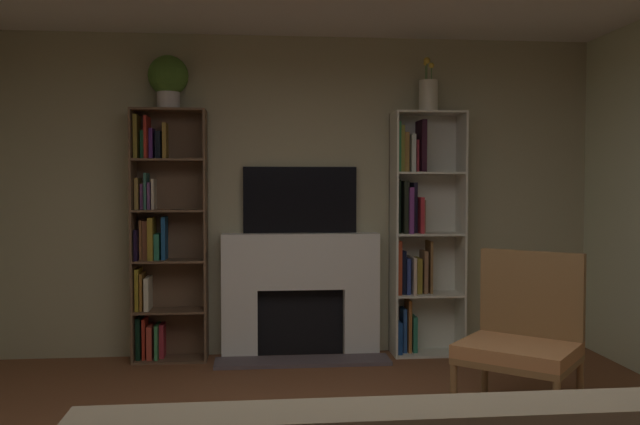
{
  "coord_description": "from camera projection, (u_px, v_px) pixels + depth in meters",
  "views": [
    {
      "loc": [
        -0.37,
        -2.65,
        1.45
      ],
      "look_at": [
        0.0,
        1.22,
        1.29
      ],
      "focal_mm": 37.32,
      "sensor_mm": 36.0,
      "label": 1
    }
  ],
  "objects": [
    {
      "name": "fireplace",
      "position": [
        301.0,
        292.0,
        5.63
      ],
      "size": [
        1.43,
        0.5,
        1.04
      ],
      "color": "white",
      "rests_on": "ground_plane"
    },
    {
      "name": "wall_back_accent",
      "position": [
        300.0,
        196.0,
        5.73
      ],
      "size": [
        5.23,
        0.06,
        2.72
      ],
      "primitive_type": "cube",
      "color": "tan",
      "rests_on": "ground_plane"
    },
    {
      "name": "potted_plant",
      "position": [
        168.0,
        79.0,
        5.41
      ],
      "size": [
        0.33,
        0.33,
        0.44
      ],
      "color": "beige",
      "rests_on": "bookshelf_left"
    },
    {
      "name": "vase_with_flowers",
      "position": [
        428.0,
        95.0,
        5.62
      ],
      "size": [
        0.16,
        0.16,
        0.46
      ],
      "color": "beige",
      "rests_on": "bookshelf_right"
    },
    {
      "name": "bookshelf_left",
      "position": [
        162.0,
        238.0,
        5.5
      ],
      "size": [
        0.6,
        0.29,
        2.07
      ],
      "color": "brown",
      "rests_on": "ground_plane"
    },
    {
      "name": "bookshelf_right",
      "position": [
        418.0,
        233.0,
        5.7
      ],
      "size": [
        0.6,
        0.31,
        2.07
      ],
      "color": "silver",
      "rests_on": "ground_plane"
    },
    {
      "name": "armchair",
      "position": [
        522.0,
        336.0,
        4.11
      ],
      "size": [
        0.86,
        0.85,
        1.03
      ],
      "color": "brown",
      "rests_on": "ground_plane"
    },
    {
      "name": "tv",
      "position": [
        300.0,
        200.0,
        5.67
      ],
      "size": [
        0.97,
        0.06,
        0.56
      ],
      "primitive_type": "cube",
      "color": "black",
      "rests_on": "fireplace"
    }
  ]
}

